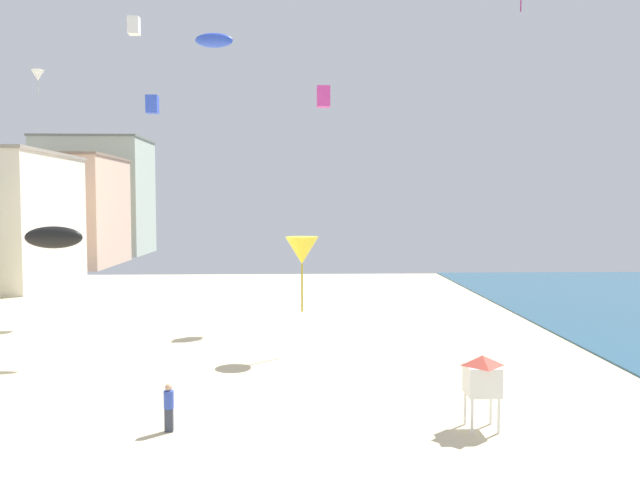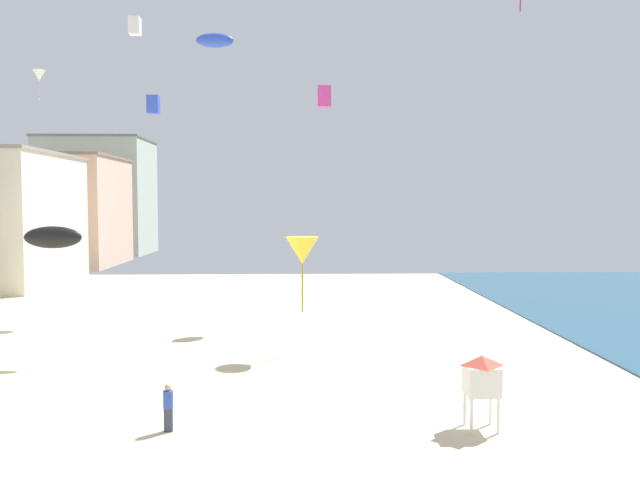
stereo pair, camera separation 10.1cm
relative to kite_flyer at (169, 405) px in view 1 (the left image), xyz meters
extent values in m
cube|color=beige|center=(-25.40, 57.41, 5.56)|extent=(15.11, 14.65, 12.96)
cube|color=#89715E|center=(-25.40, 57.41, 12.19)|extent=(15.41, 14.94, 0.30)
cube|color=#B7C6B2|center=(-25.40, 74.39, 7.46)|extent=(14.76, 12.49, 16.75)
cube|color=slate|center=(-25.40, 74.39, 15.99)|extent=(15.06, 12.74, 0.30)
cube|color=#383D4C|center=(0.00, 0.00, -0.52)|extent=(0.28, 0.18, 0.80)
cylinder|color=#334CB2|center=(0.00, 0.00, 0.18)|extent=(0.34, 0.34, 0.60)
sphere|color=tan|center=(0.00, 0.00, 0.60)|extent=(0.24, 0.24, 0.24)
cylinder|color=white|center=(10.17, -0.56, -0.32)|extent=(0.10, 0.10, 1.20)
cylinder|color=white|center=(11.07, -0.56, -0.32)|extent=(0.10, 0.10, 1.20)
cylinder|color=white|center=(10.17, 0.34, -0.32)|extent=(0.10, 0.10, 1.20)
cylinder|color=white|center=(11.07, 0.34, -0.32)|extent=(0.10, 0.10, 1.20)
cube|color=white|center=(10.62, -0.11, 0.78)|extent=(1.10, 1.10, 1.00)
pyramid|color=#D14C3D|center=(10.62, -0.11, 1.46)|extent=(1.10, 1.10, 0.35)
cube|color=white|center=(-4.87, 15.79, 16.77)|extent=(0.62, 0.62, 0.98)
cone|color=white|center=(-12.31, 20.92, 14.95)|extent=(0.84, 0.84, 0.68)
cylinder|color=#A4A4A4|center=(-12.31, 20.92, 14.00)|extent=(0.05, 0.05, 1.22)
ellipsoid|color=blue|center=(-0.34, 15.54, 15.93)|extent=(2.12, 0.59, 0.82)
cube|color=blue|center=(-5.58, 23.32, 13.49)|extent=(0.78, 0.78, 1.22)
cube|color=#DB3D9E|center=(6.08, 21.26, 13.75)|extent=(0.87, 0.87, 1.36)
cone|color=yellow|center=(4.57, 10.92, 4.38)|extent=(1.68, 1.68, 1.38)
cylinder|color=#A49220|center=(4.57, 10.92, 2.47)|extent=(0.09, 0.09, 2.45)
ellipsoid|color=black|center=(-2.68, -2.68, 5.81)|extent=(1.66, 0.46, 0.64)
camera|label=1|loc=(4.36, -21.36, 6.85)|focal=35.97mm
camera|label=2|loc=(4.46, -21.36, 6.85)|focal=35.97mm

